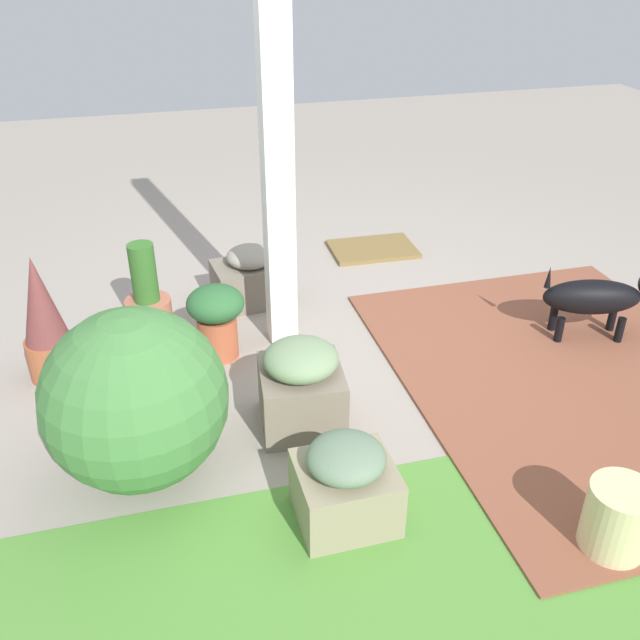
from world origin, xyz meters
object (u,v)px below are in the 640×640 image
object	(u,v)px
terracotta_pot_broad	(216,316)
ceramic_urn	(617,520)
porch_pillar	(276,130)
stone_planter_mid	(301,386)
stone_planter_nearest	(251,277)
terracotta_pot_tall	(148,303)
stone_planter_far	(346,483)
doormat	(373,249)
terracotta_pot_spiky	(44,322)
dog	(601,296)
round_shrub	(135,399)

from	to	relation	value
terracotta_pot_broad	ceramic_urn	size ratio (longest dim) A/B	1.40
porch_pillar	stone_planter_mid	distance (m)	1.30
stone_planter_nearest	terracotta_pot_tall	size ratio (longest dim) A/B	0.86
terracotta_pot_tall	ceramic_urn	bearing A→B (deg)	127.64
stone_planter_far	doormat	size ratio (longest dim) A/B	0.64
ceramic_urn	doormat	bearing A→B (deg)	-90.06
terracotta_pot_spiky	stone_planter_nearest	bearing A→B (deg)	-154.88
ceramic_urn	dog	bearing A→B (deg)	-121.24
terracotta_pot_tall	dog	size ratio (longest dim) A/B	0.83
stone_planter_far	doormat	xyz separation A→B (m)	(-0.97, -2.50, -0.17)
stone_planter_far	terracotta_pot_broad	distance (m)	1.41
stone_planter_nearest	dog	size ratio (longest dim) A/B	0.71
terracotta_pot_broad	ceramic_urn	world-z (taller)	terracotta_pot_broad
stone_planter_mid	stone_planter_far	xyz separation A→B (m)	(-0.02, 0.65, -0.03)
stone_planter_far	terracotta_pot_tall	xyz separation A→B (m)	(0.69, -1.72, 0.02)
porch_pillar	stone_planter_far	world-z (taller)	porch_pillar
doormat	round_shrub	bearing A→B (deg)	48.84
terracotta_pot_spiky	terracotta_pot_broad	size ratio (longest dim) A/B	1.64
stone_planter_mid	ceramic_urn	size ratio (longest dim) A/B	1.48
stone_planter_nearest	round_shrub	xyz separation A→B (m)	(0.74, 1.44, 0.22)
stone_planter_nearest	doormat	distance (m)	1.16
stone_planter_mid	round_shrub	size ratio (longest dim) A/B	0.57
dog	terracotta_pot_broad	bearing A→B (deg)	-9.87
ceramic_urn	doormat	world-z (taller)	ceramic_urn
porch_pillar	stone_planter_far	size ratio (longest dim) A/B	6.19
ceramic_urn	doormat	size ratio (longest dim) A/B	0.49
terracotta_pot_broad	ceramic_urn	bearing A→B (deg)	125.88
porch_pillar	stone_planter_nearest	distance (m)	1.16
stone_planter_nearest	ceramic_urn	size ratio (longest dim) A/B	1.61
round_shrub	ceramic_urn	distance (m)	1.99
stone_planter_nearest	round_shrub	distance (m)	1.64
stone_planter_nearest	terracotta_pot_tall	xyz separation A→B (m)	(0.65, 0.22, 0.03)
stone_planter_far	terracotta_pot_spiky	world-z (taller)	terracotta_pot_spiky
stone_planter_mid	round_shrub	distance (m)	0.79
terracotta_pot_broad	terracotta_pot_spiky	bearing A→B (deg)	-1.72
stone_planter_nearest	terracotta_pot_tall	distance (m)	0.69
terracotta_pot_spiky	doormat	distance (m)	2.47
porch_pillar	terracotta_pot_broad	bearing A→B (deg)	14.42
stone_planter_mid	doormat	distance (m)	2.11
terracotta_pot_spiky	terracotta_pot_tall	bearing A→B (deg)	-148.17
stone_planter_nearest	dog	distance (m)	2.10
round_shrub	terracotta_pot_broad	size ratio (longest dim) A/B	1.84
stone_planter_mid	terracotta_pot_broad	xyz separation A→B (m)	(0.31, -0.71, 0.03)
porch_pillar	stone_planter_mid	bearing A→B (deg)	84.48
porch_pillar	ceramic_urn	bearing A→B (deg)	115.65
stone_planter_mid	terracotta_pot_tall	distance (m)	1.26
stone_planter_far	terracotta_pot_spiky	bearing A→B (deg)	-48.85
stone_planter_mid	terracotta_pot_broad	distance (m)	0.78
stone_planter_nearest	terracotta_pot_spiky	bearing A→B (deg)	25.12
round_shrub	terracotta_pot_spiky	world-z (taller)	round_shrub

